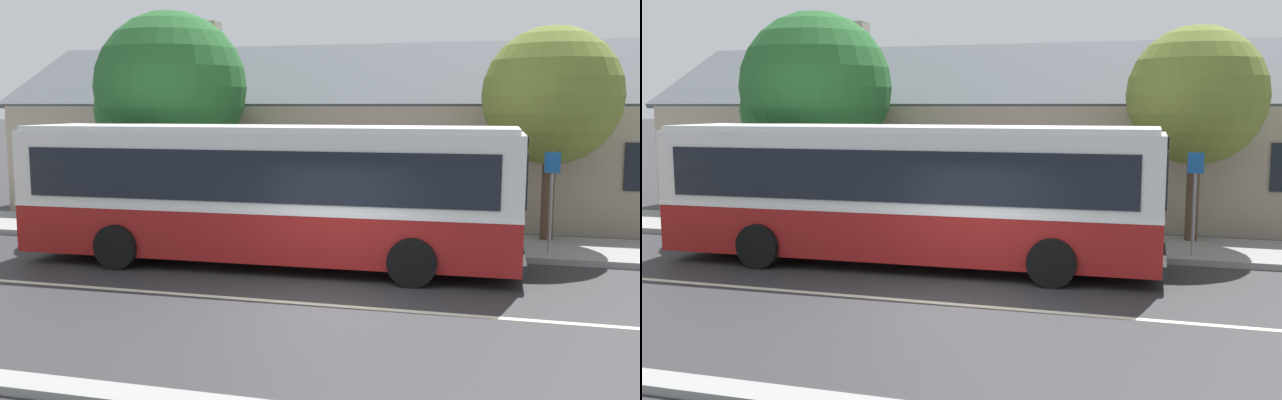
% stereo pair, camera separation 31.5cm
% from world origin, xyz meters
% --- Properties ---
extents(ground_plane, '(300.00, 300.00, 0.00)m').
position_xyz_m(ground_plane, '(0.00, 0.00, 0.00)').
color(ground_plane, '#2D2D30').
extents(sidewalk_far, '(60.00, 3.00, 0.15)m').
position_xyz_m(sidewalk_far, '(0.00, 6.00, 0.07)').
color(sidewalk_far, gray).
rests_on(sidewalk_far, ground).
extents(lane_divider_stripe, '(60.00, 0.16, 0.01)m').
position_xyz_m(lane_divider_stripe, '(0.00, 0.00, 0.00)').
color(lane_divider_stripe, beige).
rests_on(lane_divider_stripe, ground).
extents(community_building, '(24.24, 8.53, 6.76)m').
position_xyz_m(community_building, '(-1.50, 12.65, 1.93)').
color(community_building, tan).
rests_on(community_building, ground).
extents(transit_bus, '(11.32, 2.94, 3.15)m').
position_xyz_m(transit_bus, '(-2.02, 2.90, 1.69)').
color(transit_bus, maroon).
rests_on(transit_bus, ground).
extents(bench_by_building, '(1.87, 0.51, 0.94)m').
position_xyz_m(bench_by_building, '(-7.33, 5.32, 0.58)').
color(bench_by_building, brown).
rests_on(bench_by_building, sidewalk_far).
extents(bench_down_street, '(1.78, 0.51, 0.94)m').
position_xyz_m(bench_down_street, '(-2.34, 6.01, 0.57)').
color(bench_down_street, brown).
rests_on(bench_down_street, sidewalk_far).
extents(street_tree_primary, '(3.51, 3.51, 5.61)m').
position_xyz_m(street_tree_primary, '(4.23, 6.97, 3.84)').
color(street_tree_primary, '#4C3828').
rests_on(street_tree_primary, ground).
extents(street_tree_secondary, '(4.40, 4.38, 6.30)m').
position_xyz_m(street_tree_secondary, '(-6.47, 6.79, 3.93)').
color(street_tree_secondary, '#4C3828').
rests_on(street_tree_secondary, ground).
extents(bus_stop_sign, '(0.36, 0.07, 2.40)m').
position_xyz_m(bus_stop_sign, '(4.21, 4.99, 1.64)').
color(bus_stop_sign, gray).
rests_on(bus_stop_sign, sidewalk_far).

